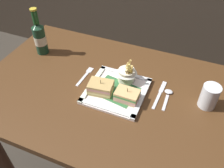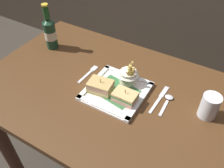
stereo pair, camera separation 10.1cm
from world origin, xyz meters
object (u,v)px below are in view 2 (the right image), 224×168
sandwich_half_right (125,97)px  spoon (168,100)px  square_plate (116,91)px  beer_bottle (50,32)px  sandwich_half_left (100,86)px  dining_table (108,113)px  fork (89,73)px  water_glass (209,107)px  knife (160,98)px  fries_cup (128,75)px

sandwich_half_right → spoon: (0.15, 0.10, -0.03)m
square_plate → beer_bottle: beer_bottle is taller
sandwich_half_left → sandwich_half_right: bearing=0.0°
dining_table → sandwich_half_right: size_ratio=11.86×
beer_bottle → spoon: (0.67, -0.06, -0.08)m
sandwich_half_left → fork: (-0.11, 0.08, -0.03)m
sandwich_half_right → fork: size_ratio=0.69×
sandwich_half_left → beer_bottle: size_ratio=0.45×
sandwich_half_left → water_glass: bearing=13.4°
water_glass → dining_table: bearing=-170.0°
dining_table → beer_bottle: bearing=162.8°
sandwich_half_left → knife: 0.25m
knife → spoon: 0.03m
fries_cup → beer_bottle: bearing=173.6°
water_glass → sandwich_half_right: bearing=-161.8°
fries_cup → spoon: fries_cup is taller
sandwich_half_left → fries_cup: fries_cup is taller
fries_cup → beer_bottle: beer_bottle is taller
fries_cup → fork: 0.20m
square_plate → spoon: bearing=17.0°
beer_bottle → water_glass: beer_bottle is taller
fries_cup → sandwich_half_right: bearing=-68.9°
square_plate → sandwich_half_right: (0.06, -0.03, 0.03)m
fork → spoon: (0.38, 0.02, 0.00)m
spoon → water_glass: bearing=1.3°
spoon → fries_cup: bearing=177.5°
fries_cup → fork: size_ratio=0.80×
sandwich_half_left → sandwich_half_right: sandwich_half_left is taller
water_glass → fries_cup: bearing=179.2°
dining_table → fries_cup: 0.23m
sandwich_half_right → spoon: sandwich_half_right is taller
square_plate → fries_cup: bearing=76.0°
water_glass → knife: bearing=-177.8°
dining_table → fork: bearing=159.8°
water_glass → beer_bottle: bearing=175.9°
beer_bottle → sandwich_half_right: bearing=-17.1°
dining_table → square_plate: 0.17m
dining_table → beer_bottle: size_ratio=4.77×
water_glass → square_plate: bearing=-169.6°
square_plate → sandwich_half_right: 0.07m
sandwich_half_left → fries_cup: 0.13m
beer_bottle → dining_table: bearing=-17.2°
beer_bottle → spoon: beer_bottle is taller
dining_table → fries_cup: (0.06, 0.08, 0.21)m
knife → spoon: spoon is taller
dining_table → water_glass: water_glass is taller
knife → spoon: (0.03, 0.00, 0.00)m
sandwich_half_right → knife: 0.15m
water_glass → fork: bearing=-177.5°
water_glass → sandwich_half_left: bearing=-166.6°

